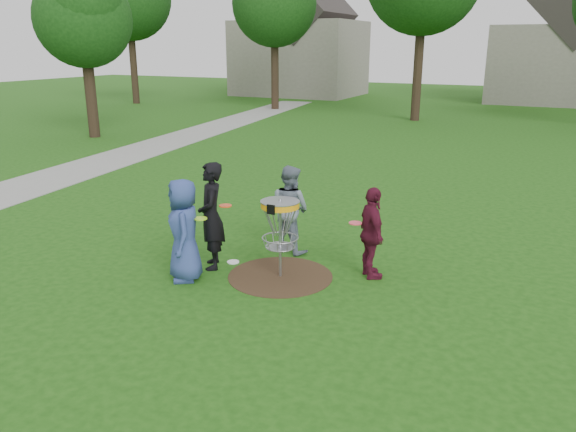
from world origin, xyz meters
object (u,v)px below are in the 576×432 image
at_px(player_grey, 290,209).
at_px(disc_golf_basket, 280,220).
at_px(player_blue, 184,230).
at_px(player_black, 211,216).
at_px(player_maroon, 372,233).

distance_m(player_grey, disc_golf_basket, 1.28).
bearing_deg(player_blue, player_black, 133.42).
height_order(player_grey, disc_golf_basket, player_grey).
xyz_separation_m(player_blue, disc_golf_basket, (1.38, 0.79, 0.15)).
height_order(player_grey, player_maroon, player_grey).
height_order(player_blue, player_maroon, player_blue).
bearing_deg(player_maroon, disc_golf_basket, 78.47).
bearing_deg(player_black, disc_golf_basket, 62.52).
xyz_separation_m(player_grey, player_maroon, (1.80, -0.55, -0.05)).
distance_m(player_maroon, disc_golf_basket, 1.55).
bearing_deg(player_maroon, player_blue, 80.86).
relative_size(player_blue, disc_golf_basket, 1.26).
bearing_deg(player_black, player_maroon, 72.79).
bearing_deg(player_blue, disc_golf_basket, 82.60).
xyz_separation_m(player_black, player_grey, (0.87, 1.34, -0.11)).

